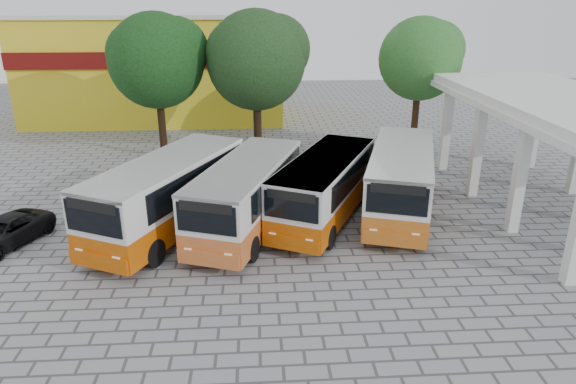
{
  "coord_description": "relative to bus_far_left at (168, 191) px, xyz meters",
  "views": [
    {
      "loc": [
        -3.1,
        -17.73,
        9.51
      ],
      "look_at": [
        -1.76,
        3.24,
        1.5
      ],
      "focal_mm": 32.0,
      "sensor_mm": 36.0,
      "label": 1
    }
  ],
  "objects": [
    {
      "name": "shophouse_block",
      "position": [
        -4.14,
        23.26,
        2.32
      ],
      "size": [
        20.4,
        10.4,
        8.3
      ],
      "color": "gold",
      "rests_on": "ground"
    },
    {
      "name": "tree_left",
      "position": [
        -1.98,
        11.19,
        4.3
      ],
      "size": [
        5.94,
        5.66,
        8.8
      ],
      "color": "black",
      "rests_on": "ground"
    },
    {
      "name": "parked_car",
      "position": [
        -6.56,
        -0.91,
        -1.27
      ],
      "size": [
        3.36,
        4.56,
        1.15
      ],
      "primitive_type": "imported",
      "rotation": [
        0.0,
        0.0,
        -0.4
      ],
      "color": "black",
      "rests_on": "ground"
    },
    {
      "name": "terminal_shelter",
      "position": [
        17.36,
        1.27,
        3.07
      ],
      "size": [
        6.8,
        15.8,
        5.4
      ],
      "color": "silver",
      "rests_on": "ground"
    },
    {
      "name": "ground",
      "position": [
        6.86,
        -2.73,
        -1.84
      ],
      "size": [
        90.0,
        90.0,
        0.0
      ],
      "primitive_type": "plane",
      "color": "gray",
      "rests_on": "ground"
    },
    {
      "name": "bus_centre_left",
      "position": [
        3.33,
        -0.03,
        -0.1
      ],
      "size": [
        5.15,
        8.92,
        3.02
      ],
      "rotation": [
        0.0,
        0.0,
        -0.34
      ],
      "color": "#B75824",
      "rests_on": "ground"
    },
    {
      "name": "tree_right",
      "position": [
        14.02,
        11.38,
        4.25
      ],
      "size": [
        5.35,
        5.09,
        8.48
      ],
      "color": "#3A2413",
      "rests_on": "ground"
    },
    {
      "name": "bus_centre_right",
      "position": [
        6.75,
        0.77,
        -0.15
      ],
      "size": [
        5.73,
        8.73,
        2.93
      ],
      "rotation": [
        0.0,
        0.0,
        -0.45
      ],
      "color": "#AE4600",
      "rests_on": "ground"
    },
    {
      "name": "tree_middle",
      "position": [
        3.94,
        11.29,
        4.28
      ],
      "size": [
        6.3,
        6.0,
        8.93
      ],
      "color": "black",
      "rests_on": "ground"
    },
    {
      "name": "bus_far_left",
      "position": [
        0.0,
        0.0,
        0.0
      ],
      "size": [
        6.21,
        9.49,
        3.19
      ],
      "rotation": [
        0.0,
        0.0,
        -0.45
      ],
      "color": "#B34500",
      "rests_on": "ground"
    },
    {
      "name": "bus_far_right",
      "position": [
        10.32,
        1.25,
        -0.04
      ],
      "size": [
        5.11,
        9.17,
        3.11
      ],
      "rotation": [
        0.0,
        0.0,
        -0.31
      ],
      "color": "#B05613",
      "rests_on": "ground"
    }
  ]
}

